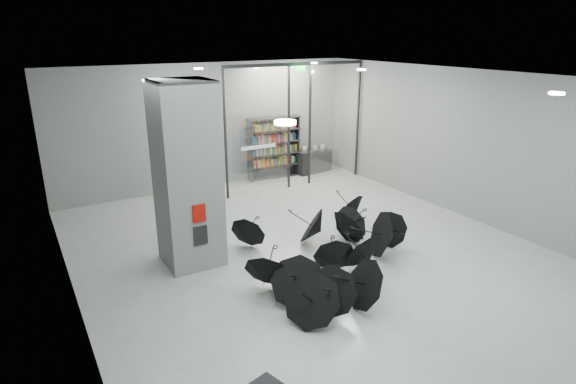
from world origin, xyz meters
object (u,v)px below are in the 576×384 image
column (187,176)px  shop_counter (313,161)px  umbrella_cluster (335,256)px  bookshelf (274,148)px

column → shop_counter: size_ratio=2.85×
shop_counter → umbrella_cluster: bearing=-126.7°
bookshelf → shop_counter: bearing=0.8°
shop_counter → umbrella_cluster: umbrella_cluster is taller
umbrella_cluster → bookshelf: bearing=71.8°
column → umbrella_cluster: column is taller
bookshelf → umbrella_cluster: size_ratio=0.41×
column → umbrella_cluster: 3.61m
column → shop_counter: 7.94m
column → bookshelf: (4.73, 4.75, -0.94)m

